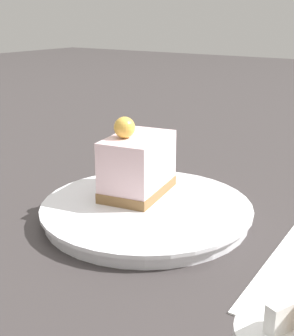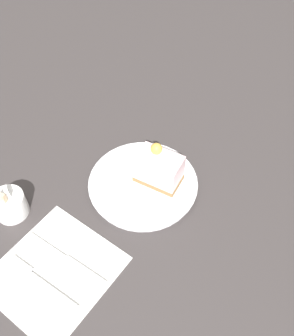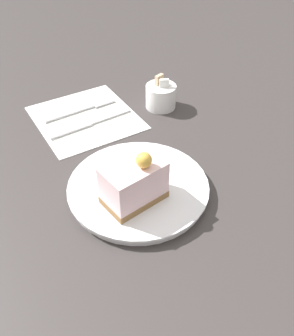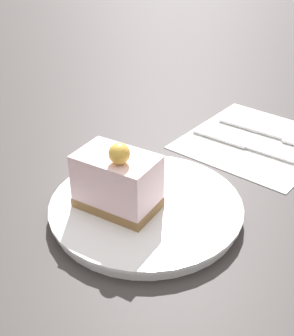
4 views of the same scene
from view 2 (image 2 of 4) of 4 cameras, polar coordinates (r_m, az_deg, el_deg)
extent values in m
plane|color=#383333|center=(0.81, -1.52, -3.79)|extent=(4.00, 4.00, 0.00)
cylinder|color=white|center=(0.81, -0.84, -2.37)|extent=(0.23, 0.23, 0.02)
cylinder|color=white|center=(0.81, -0.84, -2.09)|extent=(0.24, 0.24, 0.00)
cube|color=olive|center=(0.81, 1.75, -1.46)|extent=(0.08, 0.10, 0.01)
cube|color=silver|center=(0.78, 1.82, 0.12)|extent=(0.07, 0.10, 0.06)
sphere|color=#EFB747|center=(0.76, 1.45, 2.96)|extent=(0.02, 0.02, 0.02)
cube|color=white|center=(0.74, -13.90, -15.05)|extent=(0.22, 0.21, 0.00)
cube|color=silver|center=(0.72, -14.19, -17.68)|extent=(0.02, 0.12, 0.00)
cube|color=silver|center=(0.76, -18.84, -14.04)|extent=(0.03, 0.05, 0.00)
cube|color=silver|center=(0.72, -9.46, -15.29)|extent=(0.02, 0.09, 0.00)
cube|color=silver|center=(0.76, -14.95, -11.42)|extent=(0.02, 0.09, 0.00)
cylinder|color=white|center=(0.81, -20.17, -5.31)|extent=(0.07, 0.07, 0.05)
cube|color=#D8B28C|center=(0.78, -21.33, -4.22)|extent=(0.01, 0.02, 0.02)
cube|color=white|center=(0.79, -20.60, -3.49)|extent=(0.02, 0.02, 0.02)
camera|label=1|loc=(0.84, -36.30, 8.48)|focal=50.00mm
camera|label=3|loc=(0.81, 34.08, 28.42)|focal=40.00mm
camera|label=4|loc=(1.00, -2.35, 32.68)|focal=50.00mm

